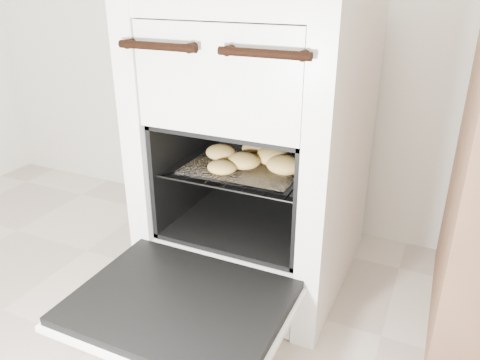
# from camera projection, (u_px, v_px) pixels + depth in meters

# --- Properties ---
(stove) EXTENTS (0.55, 0.61, 0.84)m
(stove) POSITION_uv_depth(u_px,v_px,m) (259.00, 149.00, 1.36)
(stove) COLOR silver
(stove) RESTS_ON ground
(oven_door) EXTENTS (0.49, 0.38, 0.03)m
(oven_door) POSITION_uv_depth(u_px,v_px,m) (180.00, 305.00, 1.07)
(oven_door) COLOR black
(oven_door) RESTS_ON stove
(oven_rack) EXTENTS (0.40, 0.38, 0.01)m
(oven_rack) POSITION_uv_depth(u_px,v_px,m) (251.00, 164.00, 1.32)
(oven_rack) COLOR black
(oven_rack) RESTS_ON stove
(foil_sheet) EXTENTS (0.31, 0.27, 0.01)m
(foil_sheet) POSITION_uv_depth(u_px,v_px,m) (248.00, 165.00, 1.31)
(foil_sheet) COLOR silver
(foil_sheet) RESTS_ON oven_rack
(baked_rolls) EXTENTS (0.33, 0.28, 0.05)m
(baked_rolls) POSITION_uv_depth(u_px,v_px,m) (255.00, 157.00, 1.29)
(baked_rolls) COLOR #E2B25A
(baked_rolls) RESTS_ON foil_sheet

